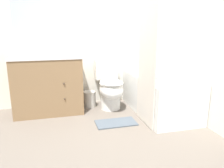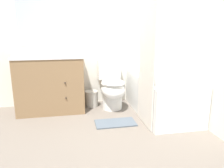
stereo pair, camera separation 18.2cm
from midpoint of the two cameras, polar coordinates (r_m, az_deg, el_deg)
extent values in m
plane|color=#6B6056|center=(2.48, 2.79, -15.62)|extent=(14.00, 14.00, 0.00)
cube|color=white|center=(3.67, -2.89, 14.41)|extent=(8.00, 0.05, 2.50)
cube|color=#B2BCC6|center=(3.61, -14.99, 17.03)|extent=(0.92, 0.01, 0.93)
cube|color=white|center=(3.36, 21.62, 13.52)|extent=(0.05, 2.52, 2.50)
cube|color=olive|center=(3.43, -14.19, -0.10)|extent=(0.97, 0.56, 0.83)
cube|color=white|center=(3.35, -14.63, 7.03)|extent=(0.99, 0.58, 0.03)
cylinder|color=white|center=(3.35, -14.59, 6.35)|extent=(0.29, 0.29, 0.10)
sphere|color=#382D23|center=(3.11, -10.52, 0.29)|extent=(0.02, 0.02, 0.02)
sphere|color=#382D23|center=(3.17, -10.34, -3.62)|extent=(0.02, 0.02, 0.02)
cylinder|color=silver|center=(3.53, -14.50, 7.94)|extent=(0.04, 0.04, 0.04)
cylinder|color=silver|center=(3.48, -14.60, 8.89)|extent=(0.02, 0.11, 0.09)
cylinder|color=silver|center=(3.53, -15.40, 7.93)|extent=(0.03, 0.03, 0.04)
cylinder|color=silver|center=(3.53, -13.60, 8.03)|extent=(0.03, 0.03, 0.04)
cylinder|color=white|center=(3.47, 1.57, -4.57)|extent=(0.31, 0.31, 0.23)
ellipsoid|color=white|center=(3.35, 1.83, -1.54)|extent=(0.36, 0.51, 0.27)
torus|color=white|center=(3.33, 1.85, 0.12)|extent=(0.36, 0.36, 0.04)
cube|color=white|center=(3.62, 0.65, 3.85)|extent=(0.36, 0.18, 0.32)
ellipsoid|color=white|center=(3.32, 1.85, 0.49)|extent=(0.35, 0.48, 0.02)
cube|color=white|center=(3.36, 14.01, -2.80)|extent=(0.70, 1.39, 0.55)
cube|color=#A8ADAE|center=(3.30, 14.29, 1.70)|extent=(0.58, 1.27, 0.01)
cube|color=silver|center=(2.77, 11.04, 9.52)|extent=(0.01, 0.54, 2.03)
cylinder|color=#B7B2A8|center=(3.57, -3.92, -3.87)|extent=(0.21, 0.21, 0.26)
cube|color=white|center=(3.35, -11.89, 8.10)|extent=(0.14, 0.14, 0.08)
ellipsoid|color=white|center=(3.35, -11.93, 8.94)|extent=(0.06, 0.04, 0.03)
cylinder|color=white|center=(3.32, -7.48, 8.78)|extent=(0.07, 0.07, 0.14)
cylinder|color=silver|center=(3.31, -7.53, 10.25)|extent=(0.04, 0.04, 0.03)
cube|color=white|center=(3.25, -20.82, 7.08)|extent=(0.24, 0.17, 0.05)
cube|color=white|center=(2.92, 14.60, 1.02)|extent=(0.30, 0.26, 0.08)
cube|color=#4C5660|center=(2.97, 2.69, -10.13)|extent=(0.54, 0.29, 0.02)
camera|label=1|loc=(0.09, -88.22, 0.45)|focal=35.00mm
camera|label=2|loc=(0.09, 91.78, -0.45)|focal=35.00mm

